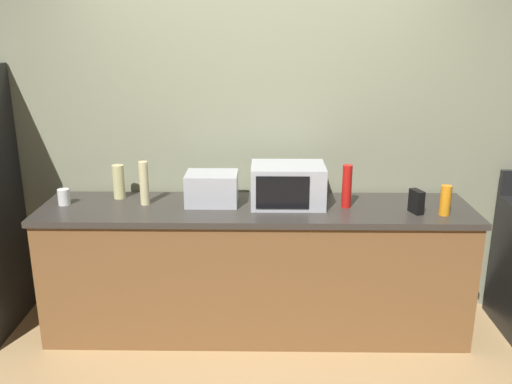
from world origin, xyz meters
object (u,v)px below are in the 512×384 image
Objects in this scene: toaster_oven at (212,188)px; bottle_vinegar at (119,182)px; bottle_hot_sauce at (347,186)px; bottle_dish_soap at (445,200)px; cordless_phone at (416,202)px; bottle_hand_soap at (144,183)px; microwave at (288,185)px; mug_white at (64,197)px.

bottle_vinegar is (-0.65, 0.11, 0.01)m from toaster_oven.
bottle_hot_sauce is (1.53, -0.17, 0.02)m from bottle_vinegar.
cordless_phone is at bearing 168.32° from bottle_dish_soap.
bottle_dish_soap reaches higher than cordless_phone.
bottle_hand_soap is (-1.33, 0.04, 0.00)m from bottle_hot_sauce.
bottle_hand_soap is (-0.95, -0.01, 0.01)m from microwave.
bottle_hot_sauce is (0.38, -0.05, 0.01)m from microwave.
bottle_hand_soap is at bearing -177.02° from toaster_oven.
bottle_hand_soap reaches higher than cordless_phone.
bottle_vinegar reaches higher than toaster_oven.
mug_white is at bearing -155.60° from bottle_vinegar.
bottle_hot_sauce is at bearing -7.40° from microwave.
cordless_phone is 0.45m from bottle_hot_sauce.
bottle_hand_soap is (0.20, -0.13, 0.03)m from bottle_vinegar.
toaster_oven is 3.19× the size of mug_white.
microwave reaches higher than mug_white.
cordless_phone reaches higher than mug_white.
bottle_vinegar is 0.37m from mug_white.
bottle_hand_soap is (-1.75, 0.15, 0.07)m from cordless_phone.
toaster_oven is at bearing 176.00° from bottle_hot_sauce.
microwave is at bearing 1.02° from mug_white.
cordless_phone is 0.51× the size of bottle_hand_soap.
bottle_hand_soap is (-1.92, 0.18, 0.05)m from bottle_dish_soap.
mug_white is at bearing -178.34° from bottle_hand_soap.
bottle_dish_soap is at bearing -5.40° from bottle_hand_soap.
microwave is 2.52× the size of bottle_dish_soap.
bottle_hand_soap reaches higher than mug_white.
microwave is 2.06× the size of bottle_vinegar.
bottle_vinegar is 1.22× the size of bottle_dish_soap.
bottle_dish_soap is 0.67× the size of bottle_hot_sauce.
mug_white is (-1.86, 0.02, -0.09)m from bottle_hot_sauce.
cordless_phone is at bearing -7.39° from toaster_oven.
bottle_hot_sauce reaches higher than microwave.
cordless_phone is 1.41× the size of mug_white.
bottle_dish_soap is at bearing -30.40° from cordless_phone.
microwave is 0.83m from cordless_phone.
bottle_hot_sauce is 0.97× the size of bottle_hand_soap.
bottle_dish_soap is 0.62m from bottle_hot_sauce.
microwave is at bearing -6.15° from bottle_vinegar.
toaster_oven is 1.46× the size of bottle_vinegar.
microwave reaches higher than cordless_phone.
microwave is 1.00m from bottle_dish_soap.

